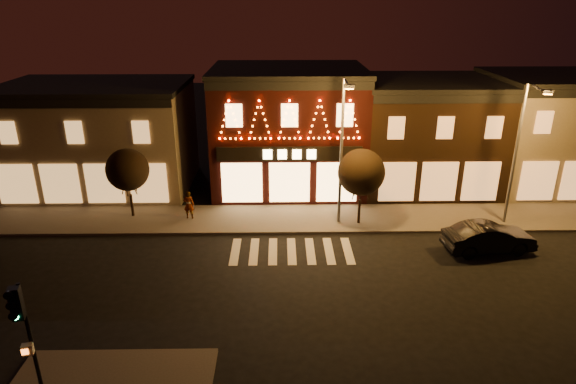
{
  "coord_description": "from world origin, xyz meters",
  "views": [
    {
      "loc": [
        -0.59,
        -19.45,
        12.62
      ],
      "look_at": [
        -0.19,
        4.0,
        3.39
      ],
      "focal_mm": 30.98,
      "sensor_mm": 36.0,
      "label": 1
    }
  ],
  "objects_px": {
    "dark_sedan": "(489,238)",
    "pedestrian": "(189,205)",
    "streetlamp_mid": "(342,142)",
    "traffic_signal_near": "(23,325)"
  },
  "relations": [
    {
      "from": "streetlamp_mid",
      "to": "pedestrian",
      "type": "xyz_separation_m",
      "value": [
        -8.96,
        0.9,
        -4.08
      ]
    },
    {
      "from": "dark_sedan",
      "to": "pedestrian",
      "type": "bearing_deg",
      "value": 68.43
    },
    {
      "from": "streetlamp_mid",
      "to": "dark_sedan",
      "type": "relative_size",
      "value": 1.78
    },
    {
      "from": "dark_sedan",
      "to": "pedestrian",
      "type": "relative_size",
      "value": 2.73
    },
    {
      "from": "pedestrian",
      "to": "streetlamp_mid",
      "type": "bearing_deg",
      "value": 178.32
    },
    {
      "from": "pedestrian",
      "to": "dark_sedan",
      "type": "bearing_deg",
      "value": 169.81
    },
    {
      "from": "streetlamp_mid",
      "to": "dark_sedan",
      "type": "bearing_deg",
      "value": -21.8
    },
    {
      "from": "streetlamp_mid",
      "to": "pedestrian",
      "type": "relative_size",
      "value": 4.86
    },
    {
      "from": "traffic_signal_near",
      "to": "pedestrian",
      "type": "relative_size",
      "value": 2.67
    },
    {
      "from": "streetlamp_mid",
      "to": "pedestrian",
      "type": "height_order",
      "value": "streetlamp_mid"
    }
  ]
}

